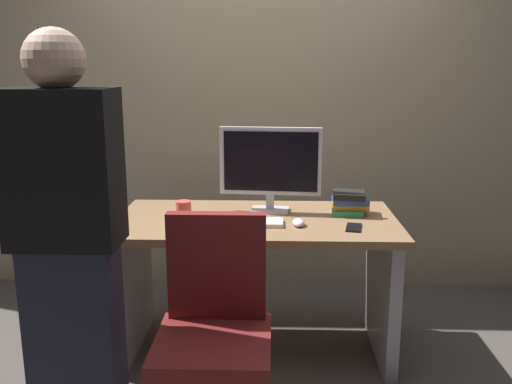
# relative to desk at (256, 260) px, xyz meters

# --- Properties ---
(ground_plane) EXTENTS (9.00, 9.00, 0.00)m
(ground_plane) POSITION_rel_desk_xyz_m (0.00, 0.00, -0.51)
(ground_plane) COLOR #4C4742
(wall_back) EXTENTS (6.40, 0.10, 3.00)m
(wall_back) POSITION_rel_desk_xyz_m (0.00, 0.98, 0.99)
(wall_back) COLOR tan
(wall_back) RESTS_ON ground
(desk) EXTENTS (1.45, 0.76, 0.74)m
(desk) POSITION_rel_desk_xyz_m (0.00, 0.00, 0.00)
(desk) COLOR #93704C
(desk) RESTS_ON ground
(office_chair) EXTENTS (0.52, 0.52, 0.94)m
(office_chair) POSITION_rel_desk_xyz_m (-0.14, -0.79, -0.08)
(office_chair) COLOR black
(office_chair) RESTS_ON ground
(person_at_desk) EXTENTS (0.40, 0.24, 1.64)m
(person_at_desk) POSITION_rel_desk_xyz_m (-0.68, -0.79, 0.33)
(person_at_desk) COLOR #262838
(person_at_desk) RESTS_ON ground
(monitor) EXTENTS (0.54, 0.16, 0.46)m
(monitor) POSITION_rel_desk_xyz_m (0.07, 0.13, 0.48)
(monitor) COLOR silver
(monitor) RESTS_ON desk
(keyboard) EXTENTS (0.43, 0.13, 0.02)m
(keyboard) POSITION_rel_desk_xyz_m (-0.08, -0.12, 0.24)
(keyboard) COLOR white
(keyboard) RESTS_ON desk
(mouse) EXTENTS (0.06, 0.10, 0.03)m
(mouse) POSITION_rel_desk_xyz_m (0.21, -0.13, 0.24)
(mouse) COLOR white
(mouse) RESTS_ON desk
(cup_near_keyboard) EXTENTS (0.08, 0.08, 0.10)m
(cup_near_keyboard) POSITION_rel_desk_xyz_m (-0.37, -0.07, 0.28)
(cup_near_keyboard) COLOR #D84C3F
(cup_near_keyboard) RESTS_ON desk
(book_stack) EXTENTS (0.19, 0.17, 0.12)m
(book_stack) POSITION_rel_desk_xyz_m (0.49, 0.09, 0.29)
(book_stack) COLOR #338C59
(book_stack) RESTS_ON desk
(cell_phone) EXTENTS (0.10, 0.15, 0.01)m
(cell_phone) POSITION_rel_desk_xyz_m (0.48, -0.17, 0.23)
(cell_phone) COLOR black
(cell_phone) RESTS_ON desk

